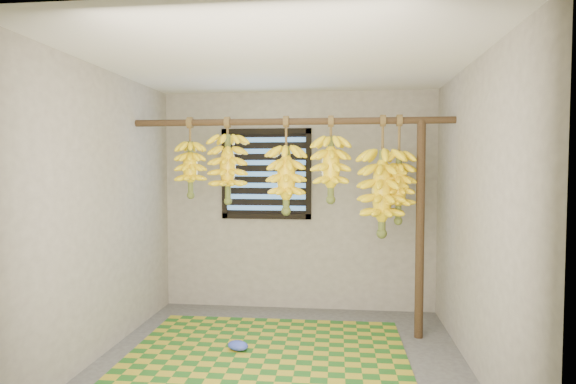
# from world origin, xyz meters

# --- Properties ---
(floor) EXTENTS (3.00, 3.00, 0.01)m
(floor) POSITION_xyz_m (0.00, 0.00, -0.01)
(floor) COLOR #454545
(floor) RESTS_ON ground
(ceiling) EXTENTS (3.00, 3.00, 0.01)m
(ceiling) POSITION_xyz_m (0.00, 0.00, 2.40)
(ceiling) COLOR silver
(ceiling) RESTS_ON wall_back
(wall_back) EXTENTS (3.00, 0.01, 2.40)m
(wall_back) POSITION_xyz_m (0.00, 1.50, 1.20)
(wall_back) COLOR gray
(wall_back) RESTS_ON floor
(wall_left) EXTENTS (0.01, 3.00, 2.40)m
(wall_left) POSITION_xyz_m (-1.50, 0.00, 1.20)
(wall_left) COLOR gray
(wall_left) RESTS_ON floor
(wall_right) EXTENTS (0.01, 3.00, 2.40)m
(wall_right) POSITION_xyz_m (1.50, 0.00, 1.20)
(wall_right) COLOR gray
(wall_right) RESTS_ON floor
(window) EXTENTS (1.00, 0.04, 1.00)m
(window) POSITION_xyz_m (-0.35, 1.48, 1.50)
(window) COLOR black
(window) RESTS_ON wall_back
(hanging_pole) EXTENTS (3.00, 0.06, 0.06)m
(hanging_pole) POSITION_xyz_m (0.00, 0.70, 2.00)
(hanging_pole) COLOR #45321D
(hanging_pole) RESTS_ON wall_left
(support_post) EXTENTS (0.08, 0.08, 2.00)m
(support_post) POSITION_xyz_m (1.20, 0.70, 1.00)
(support_post) COLOR #45321D
(support_post) RESTS_ON floor
(woven_mat) EXTENTS (2.35, 1.89, 0.01)m
(woven_mat) POSITION_xyz_m (-0.13, 0.13, 0.01)
(woven_mat) COLOR #215D1B
(woven_mat) RESTS_ON floor
(plastic_bag) EXTENTS (0.23, 0.21, 0.08)m
(plastic_bag) POSITION_xyz_m (-0.39, 0.18, 0.05)
(plastic_bag) COLOR blue
(plastic_bag) RESTS_ON woven_mat
(banana_bunch_a) EXTENTS (0.28, 0.28, 0.76)m
(banana_bunch_a) POSITION_xyz_m (-0.96, 0.70, 1.56)
(banana_bunch_a) COLOR brown
(banana_bunch_a) RESTS_ON hanging_pole
(banana_bunch_b) EXTENTS (0.37, 0.37, 0.82)m
(banana_bunch_b) POSITION_xyz_m (-0.60, 0.70, 1.56)
(banana_bunch_b) COLOR brown
(banana_bunch_b) RESTS_ON hanging_pole
(banana_bunch_c) EXTENTS (0.34, 0.34, 0.91)m
(banana_bunch_c) POSITION_xyz_m (-0.03, 0.70, 1.46)
(banana_bunch_c) COLOR brown
(banana_bunch_c) RESTS_ON hanging_pole
(banana_bunch_d) EXTENTS (0.33, 0.33, 0.80)m
(banana_bunch_d) POSITION_xyz_m (0.38, 0.70, 1.56)
(banana_bunch_d) COLOR brown
(banana_bunch_d) RESTS_ON hanging_pole
(banana_bunch_e) EXTENTS (0.41, 0.41, 1.11)m
(banana_bunch_e) POSITION_xyz_m (0.85, 0.70, 1.34)
(banana_bunch_e) COLOR brown
(banana_bunch_e) RESTS_ON hanging_pole
(banana_bunch_f) EXTENTS (0.29, 0.29, 0.99)m
(banana_bunch_f) POSITION_xyz_m (1.00, 0.70, 1.40)
(banana_bunch_f) COLOR brown
(banana_bunch_f) RESTS_ON hanging_pole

